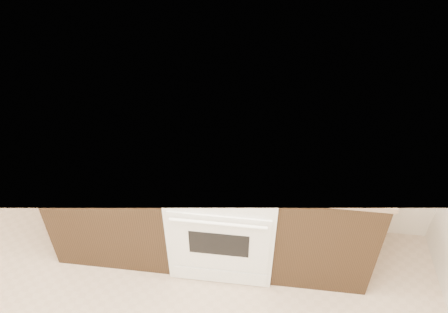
# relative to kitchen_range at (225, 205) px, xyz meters

# --- Properties ---
(room_shell) EXTENTS (4.10, 3.60, 2.75)m
(room_shell) POSITION_rel_kitchen_range_xyz_m (-0.35, -1.42, 1.21)
(room_shell) COLOR beige
(room_shell) RESTS_ON ground
(counter_left) EXTENTS (0.93, 0.67, 0.92)m
(counter_left) POSITION_rel_kitchen_range_xyz_m (-0.83, 0.01, -0.03)
(counter_left) COLOR black
(counter_left) RESTS_ON ground
(counter_right) EXTENTS (0.73, 0.67, 0.92)m
(counter_right) POSITION_rel_kitchen_range_xyz_m (0.73, 0.01, -0.03)
(counter_right) COLOR black
(counter_right) RESTS_ON ground
(kitchen_range) EXTENTS (0.78, 0.73, 1.22)m
(kitchen_range) POSITION_rel_kitchen_range_xyz_m (0.00, 0.00, 0.00)
(kitchen_range) COLOR white
(kitchen_range) RESTS_ON ground
(mixing_bowl) EXTENTS (0.40, 0.40, 0.23)m
(mixing_bowl) POSITION_rel_kitchen_range_xyz_m (0.21, -0.14, 0.54)
(mixing_bowl) COLOR silver
(mixing_bowl) RESTS_ON kitchen_range
(roasting_pan) EXTENTS (0.35, 0.29, 0.12)m
(roasting_pan) POSITION_rel_kitchen_range_xyz_m (-0.28, -0.28, 0.50)
(roasting_pan) COLOR black
(roasting_pan) RESTS_ON kitchen_range
(baking_sheet) EXTENTS (0.48, 0.42, 0.06)m
(baking_sheet) POSITION_rel_kitchen_range_xyz_m (-0.01, 0.27, 0.47)
(baking_sheet) COLOR black
(baking_sheet) RESTS_ON kitchen_range
(wooden_spoon) EXTENTS (0.07, 0.25, 0.04)m
(wooden_spoon) POSITION_rel_kitchen_range_xyz_m (-0.17, -0.15, 0.46)
(wooden_spoon) COLOR #A2764A
(wooden_spoon) RESTS_ON kitchen_range
(blue_ladle) EXTENTS (0.12, 0.25, 0.09)m
(blue_ladle) POSITION_rel_kitchen_range_xyz_m (0.34, -0.21, 0.48)
(blue_ladle) COLOR #A0D8EE
(blue_ladle) RESTS_ON kitchen_range
(spice_jars) EXTENTS (0.40, 0.15, 0.13)m
(spice_jars) POSITION_rel_kitchen_range_xyz_m (-0.97, 0.17, 0.49)
(spice_jars) COLOR #BFB28C
(spice_jars) RESTS_ON counter_left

